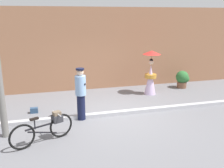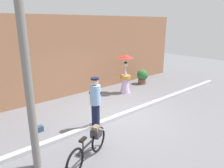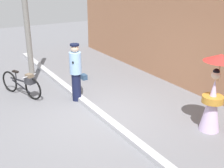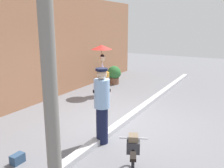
{
  "view_description": "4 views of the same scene",
  "coord_description": "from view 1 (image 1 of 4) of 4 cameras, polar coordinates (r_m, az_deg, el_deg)",
  "views": [
    {
      "loc": [
        -2.19,
        -7.63,
        3.26
      ],
      "look_at": [
        -0.11,
        0.2,
        1.04
      ],
      "focal_mm": 40.12,
      "sensor_mm": 36.0,
      "label": 1
    },
    {
      "loc": [
        -4.9,
        -5.15,
        3.33
      ],
      "look_at": [
        0.14,
        0.68,
        1.07
      ],
      "focal_mm": 34.0,
      "sensor_mm": 36.0,
      "label": 2
    },
    {
      "loc": [
        5.98,
        -3.26,
        3.48
      ],
      "look_at": [
        0.48,
        0.11,
        1.02
      ],
      "focal_mm": 46.13,
      "sensor_mm": 36.0,
      "label": 3
    },
    {
      "loc": [
        -5.54,
        -2.75,
        2.59
      ],
      "look_at": [
        -0.27,
        0.2,
        1.12
      ],
      "focal_mm": 39.72,
      "sensor_mm": 36.0,
      "label": 4
    }
  ],
  "objects": [
    {
      "name": "person_with_parasol",
      "position": [
        10.68,
        8.82,
        2.48
      ],
      "size": [
        0.76,
        0.76,
        1.86
      ],
      "color": "silver",
      "rests_on": "ground_plane"
    },
    {
      "name": "person_officer",
      "position": [
        7.98,
        -7.15,
        -1.97
      ],
      "size": [
        0.34,
        0.34,
        1.69
      ],
      "color": "#141938",
      "rests_on": "ground_plane"
    },
    {
      "name": "potted_plant_by_door",
      "position": [
        12.04,
        15.78,
        1.18
      ],
      "size": [
        0.6,
        0.58,
        0.8
      ],
      "color": "brown",
      "rests_on": "ground_plane"
    },
    {
      "name": "sidewalk_curb",
      "position": [
        8.56,
        1.06,
        -6.62
      ],
      "size": [
        14.0,
        0.2,
        0.12
      ],
      "primitive_type": "cube",
      "color": "#B2B2B7",
      "rests_on": "ground_plane"
    },
    {
      "name": "building_wall",
      "position": [
        11.4,
        -3.72,
        8.02
      ],
      "size": [
        14.0,
        0.4,
        3.63
      ],
      "primitive_type": "cube",
      "color": "#9E6B4C",
      "rests_on": "ground_plane"
    },
    {
      "name": "ground_plane",
      "position": [
        8.59,
        1.06,
        -6.99
      ],
      "size": [
        30.0,
        30.0,
        0.0
      ],
      "primitive_type": "plane",
      "color": "slate"
    },
    {
      "name": "bicycle_near_officer",
      "position": [
        6.92,
        -14.82,
        -9.52
      ],
      "size": [
        1.63,
        0.78,
        0.78
      ],
      "color": "black",
      "rests_on": "ground_plane"
    },
    {
      "name": "backpack_on_pavement",
      "position": [
        9.11,
        -17.33,
        -5.73
      ],
      "size": [
        0.26,
        0.16,
        0.18
      ],
      "color": "navy",
      "rests_on": "ground_plane"
    }
  ]
}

